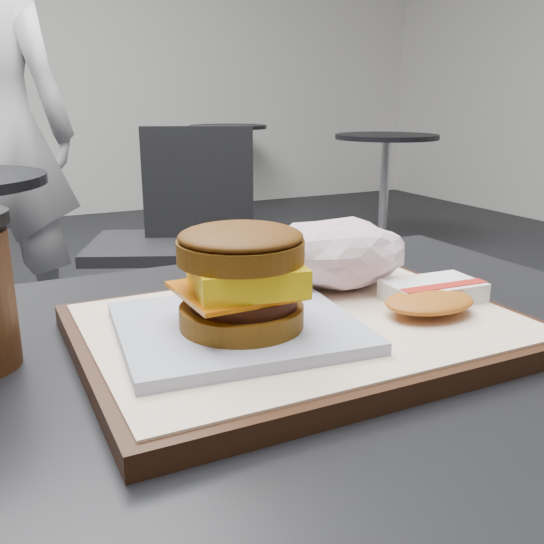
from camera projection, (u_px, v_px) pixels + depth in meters
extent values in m
cube|color=black|center=(278.00, 370.00, 0.52)|extent=(0.80, 0.60, 0.04)
cube|color=black|center=(303.00, 331.00, 0.53)|extent=(0.38, 0.28, 0.02)
cube|color=white|center=(303.00, 320.00, 0.53)|extent=(0.36, 0.26, 0.00)
cube|color=silver|center=(237.00, 327.00, 0.50)|extent=(0.21, 0.19, 0.01)
cylinder|color=brown|center=(242.00, 315.00, 0.49)|extent=(0.11, 0.11, 0.02)
cylinder|color=#321107|center=(244.00, 298.00, 0.48)|extent=(0.09, 0.09, 0.01)
cube|color=#CF6207|center=(236.00, 290.00, 0.48)|extent=(0.09, 0.09, 0.00)
cube|color=yellow|center=(246.00, 275.00, 0.48)|extent=(0.10, 0.10, 0.02)
cylinder|color=brown|center=(241.00, 251.00, 0.47)|extent=(0.11, 0.11, 0.02)
ellipsoid|color=#60340D|center=(241.00, 236.00, 0.47)|extent=(0.11, 0.11, 0.02)
cube|color=white|center=(433.00, 291.00, 0.58)|extent=(0.09, 0.06, 0.02)
cube|color=#AD1D17|center=(444.00, 286.00, 0.56)|extent=(0.09, 0.02, 0.00)
ellipsoid|color=orange|center=(429.00, 302.00, 0.54)|extent=(0.09, 0.06, 0.01)
cylinder|color=#98989D|center=(154.00, 310.00, 2.24)|extent=(0.06, 0.06, 0.44)
cube|color=black|center=(150.00, 247.00, 2.17)|extent=(0.55, 0.55, 0.04)
cube|color=black|center=(198.00, 183.00, 2.19)|extent=(0.38, 0.19, 0.40)
cylinder|color=black|center=(381.00, 247.00, 4.08)|extent=(0.40, 0.40, 0.02)
cylinder|color=#A5A5AA|center=(384.00, 193.00, 3.98)|extent=(0.06, 0.06, 0.70)
cylinder|color=black|center=(387.00, 137.00, 3.88)|extent=(0.66, 0.66, 0.03)
cylinder|color=black|center=(230.00, 211.00, 5.37)|extent=(0.40, 0.40, 0.02)
cylinder|color=#A5A5AA|center=(229.00, 170.00, 5.27)|extent=(0.06, 0.06, 0.70)
cylinder|color=black|center=(228.00, 127.00, 5.17)|extent=(0.66, 0.66, 0.03)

